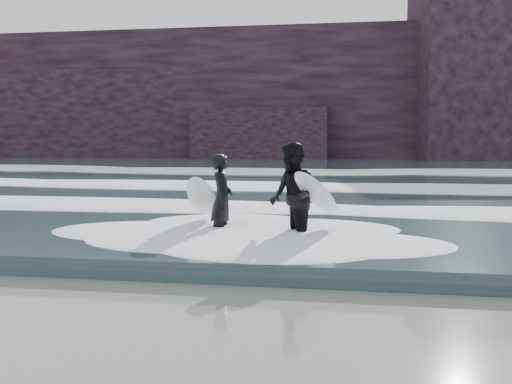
# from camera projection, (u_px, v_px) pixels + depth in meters

# --- Properties ---
(ground) EXTENTS (120.00, 120.00, 0.00)m
(ground) POSITION_uv_depth(u_px,v_px,m) (332.00, 378.00, 5.31)
(ground) COLOR brown
(ground) RESTS_ON ground
(sea) EXTENTS (90.00, 52.00, 0.30)m
(sea) POSITION_uv_depth(u_px,v_px,m) (368.00, 171.00, 33.70)
(sea) COLOR #2C4146
(sea) RESTS_ON ground
(headland) EXTENTS (70.00, 9.00, 10.00)m
(headland) POSITION_uv_depth(u_px,v_px,m) (372.00, 97.00, 49.92)
(headland) COLOR black
(headland) RESTS_ON ground
(foam_near) EXTENTS (60.00, 3.20, 0.20)m
(foam_near) POSITION_uv_depth(u_px,v_px,m) (359.00, 209.00, 14.09)
(foam_near) COLOR white
(foam_near) RESTS_ON sea
(foam_mid) EXTENTS (60.00, 4.00, 0.24)m
(foam_mid) POSITION_uv_depth(u_px,v_px,m) (365.00, 184.00, 20.94)
(foam_mid) COLOR white
(foam_mid) RESTS_ON sea
(foam_far) EXTENTS (60.00, 4.80, 0.30)m
(foam_far) POSITION_uv_depth(u_px,v_px,m) (368.00, 169.00, 29.76)
(foam_far) COLOR white
(foam_far) RESTS_ON sea
(surfer_left) EXTENTS (0.99, 1.80, 1.67)m
(surfer_left) POSITION_uv_depth(u_px,v_px,m) (218.00, 199.00, 11.81)
(surfer_left) COLOR black
(surfer_left) RESTS_ON ground
(surfer_right) EXTENTS (1.41, 1.79, 1.89)m
(surfer_right) POSITION_uv_depth(u_px,v_px,m) (294.00, 197.00, 11.03)
(surfer_right) COLOR black
(surfer_right) RESTS_ON ground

